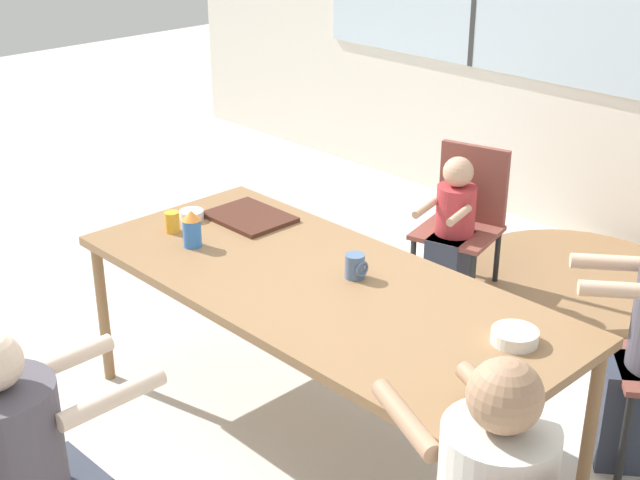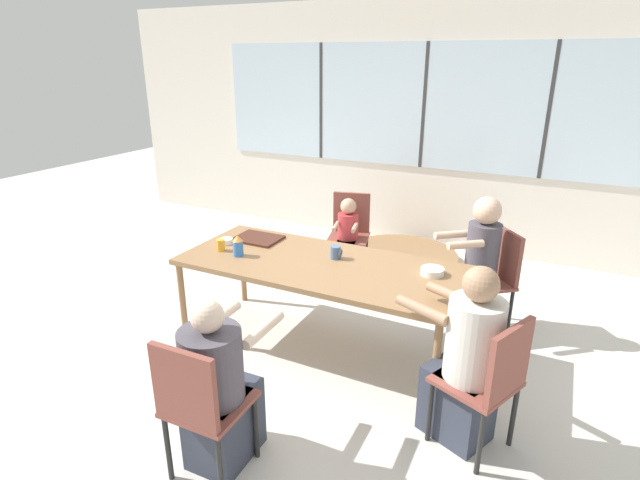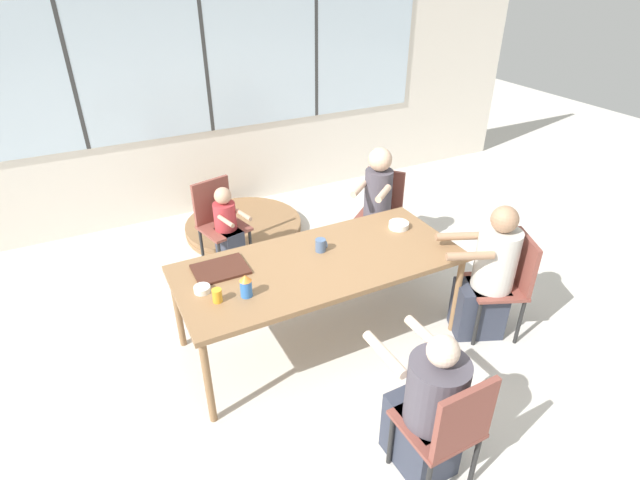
% 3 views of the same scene
% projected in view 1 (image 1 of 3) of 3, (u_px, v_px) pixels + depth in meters
% --- Properties ---
extents(ground_plane, '(16.00, 16.00, 0.00)m').
position_uv_depth(ground_plane, '(320.00, 433.00, 3.82)').
color(ground_plane, beige).
extents(dining_table, '(2.11, 0.92, 0.73)m').
position_uv_depth(dining_table, '(320.00, 293.00, 3.54)').
color(dining_table, olive).
rests_on(dining_table, ground_plane).
extents(chair_for_toddler, '(0.49, 0.49, 0.86)m').
position_uv_depth(chair_for_toddler, '(465.00, 212.00, 4.75)').
color(chair_for_toddler, brown).
rests_on(chair_for_toddler, ground_plane).
extents(person_toddler, '(0.29, 0.41, 0.86)m').
position_uv_depth(person_toddler, '(452.00, 243.00, 4.67)').
color(person_toddler, '#333847').
rests_on(person_toddler, ground_plane).
extents(food_tray_dark, '(0.38, 0.29, 0.02)m').
position_uv_depth(food_tray_dark, '(250.00, 217.00, 4.11)').
color(food_tray_dark, '#472319').
rests_on(food_tray_dark, dining_table).
extents(coffee_mug, '(0.09, 0.08, 0.10)m').
position_uv_depth(coffee_mug, '(355.00, 266.00, 3.53)').
color(coffee_mug, slate).
rests_on(coffee_mug, dining_table).
extents(sippy_cup, '(0.08, 0.08, 0.16)m').
position_uv_depth(sippy_cup, '(192.00, 228.00, 3.80)').
color(sippy_cup, blue).
rests_on(sippy_cup, dining_table).
extents(juice_glass, '(0.07, 0.07, 0.09)m').
position_uv_depth(juice_glass, '(172.00, 222.00, 3.96)').
color(juice_glass, gold).
rests_on(juice_glass, dining_table).
extents(bowl_white_shallow, '(0.11, 0.11, 0.04)m').
position_uv_depth(bowl_white_shallow, '(192.00, 215.00, 4.10)').
color(bowl_white_shallow, white).
rests_on(bowl_white_shallow, dining_table).
extents(bowl_cereal, '(0.16, 0.16, 0.05)m').
position_uv_depth(bowl_cereal, '(515.00, 336.00, 3.08)').
color(bowl_cereal, white).
rests_on(bowl_cereal, dining_table).
extents(folded_table_stack, '(1.26, 1.26, 0.12)m').
position_uv_depth(folded_table_stack, '(573.00, 283.00, 4.99)').
color(folded_table_stack, olive).
rests_on(folded_table_stack, ground_plane).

